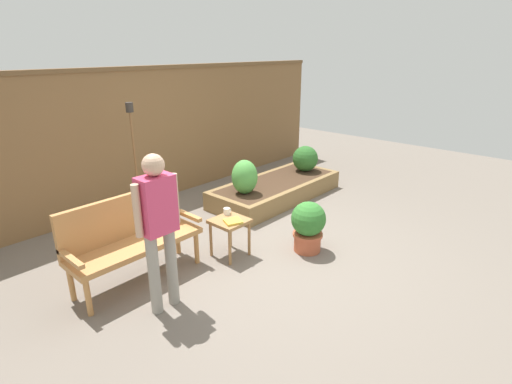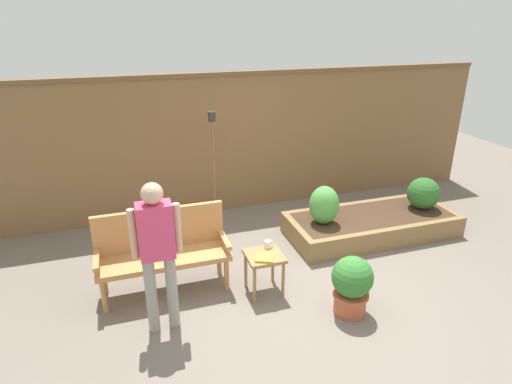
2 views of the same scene
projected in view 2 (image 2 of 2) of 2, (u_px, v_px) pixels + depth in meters
name	position (u px, v px, depth m)	size (l,w,h in m)	color
ground_plane	(302.00, 297.00, 4.82)	(14.00, 14.00, 0.00)	#70665B
fence_back	(237.00, 142.00, 6.70)	(8.40, 0.14, 2.16)	brown
garden_bench	(162.00, 245.00, 4.80)	(1.44, 0.48, 0.94)	#B77F47
side_table	(264.00, 261.00, 4.77)	(0.40, 0.40, 0.48)	#9E7042
cup_on_table	(268.00, 244.00, 4.87)	(0.11, 0.08, 0.08)	white
book_on_table	(264.00, 258.00, 4.65)	(0.19, 0.18, 0.03)	gold
potted_boxwood	(352.00, 283.00, 4.45)	(0.43, 0.43, 0.65)	#B75638
raised_planter_bed	(371.00, 224.00, 6.16)	(2.40, 1.00, 0.30)	olive
shrub_near_bench	(324.00, 205.00, 5.77)	(0.40, 0.40, 0.53)	brown
shrub_far_corner	(423.00, 193.00, 6.24)	(0.46, 0.46, 0.46)	brown
tiki_torch	(213.00, 151.00, 5.94)	(0.10, 0.10, 1.73)	brown
person_by_bench	(157.00, 246.00, 4.00)	(0.47, 0.20, 1.56)	gray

